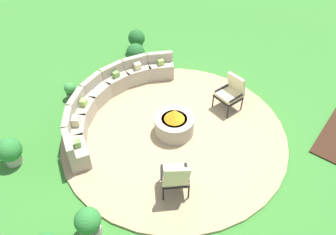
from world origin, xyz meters
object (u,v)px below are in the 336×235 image
Objects in this scene: curved_stone_bench at (109,98)px; potted_plant_5 at (70,90)px; potted_plant_3 at (137,40)px; potted_plant_4 at (88,223)px; potted_plant_1 at (136,54)px; lounge_chair_front_left at (175,176)px; lounge_chair_front_right at (231,92)px; potted_plant_0 at (10,151)px; fire_pit at (174,124)px.

potted_plant_5 is at bearing 107.08° from curved_stone_bench.
potted_plant_4 is at bearing -145.79° from potted_plant_3.
potted_plant_1 reaches higher than potted_plant_4.
lounge_chair_front_left reaches higher than curved_stone_bench.
lounge_chair_front_left is at bearing -22.60° from potted_plant_4.
lounge_chair_front_left is 1.01× the size of lounge_chair_front_right.
potted_plant_3 is (3.83, 4.54, -0.14)m from lounge_chair_front_left.
potted_plant_1 is 2.47m from potted_plant_5.
potted_plant_0 is 4.88m from potted_plant_1.
potted_plant_0 is at bearing -161.70° from potted_plant_5.
potted_plant_3 is 6.77m from potted_plant_4.
potted_plant_4 is at bearing -156.03° from lounge_chair_front_left.
potted_plant_3 is (5.49, 0.99, 0.07)m from potted_plant_0.
lounge_chair_front_right is 1.34× the size of potted_plant_1.
lounge_chair_front_right is 4.09m from potted_plant_3.
lounge_chair_front_left is at bearing -142.22° from fire_pit.
lounge_chair_front_left is (-1.13, -3.14, 0.22)m from curved_stone_bench.
potted_plant_3 is at bearing 10.26° from potted_plant_0.
lounge_chair_front_left is 3.21m from lounge_chair_front_right.
potted_plant_4 reaches higher than potted_plant_5.
potted_plant_4 is (-1.76, 0.73, -0.20)m from lounge_chair_front_left.
fire_pit is at bearing -38.05° from potted_plant_0.
fire_pit is 2.04m from curved_stone_bench.
curved_stone_bench reaches higher than fire_pit.
potted_plant_4 is (-0.11, -2.81, 0.01)m from potted_plant_0.
curved_stone_bench is at bearing -8.31° from potted_plant_0.
curved_stone_bench is at bearing 116.75° from lounge_chair_front_left.
curved_stone_bench is 5.64× the size of potted_plant_3.
lounge_chair_front_right is 4.94m from potted_plant_4.
potted_plant_5 is (-3.07, -0.19, -0.17)m from potted_plant_3.
fire_pit is 3.30m from potted_plant_5.
fire_pit is 3.39m from potted_plant_1.
lounge_chair_front_right is at bearing -90.58° from potted_plant_1.
fire_pit is 1.90× the size of potted_plant_5.
lounge_chair_front_left is 1.43× the size of potted_plant_0.
lounge_chair_front_left is 5.14m from potted_plant_1.
potted_plant_1 reaches higher than potted_plant_5.
lounge_chair_front_right is at bearing -32.25° from potted_plant_0.
potted_plant_3 is (0.63, 0.52, 0.05)m from potted_plant_1.
curved_stone_bench reaches higher than potted_plant_3.
lounge_chair_front_right reaches higher than potted_plant_5.
potted_plant_0 is at bearing 141.95° from fire_pit.
fire_pit reaches higher than potted_plant_1.
potted_plant_0 is 2.81m from potted_plant_4.
lounge_chair_front_right is 1.25× the size of potted_plant_3.
potted_plant_5 is (-0.68, 3.22, -0.06)m from fire_pit.
fire_pit is at bearing -124.94° from potted_plant_3.
potted_plant_3 is at bearing 39.53° from potted_plant_1.
potted_plant_3 reaches higher than fire_pit.
potted_plant_5 is (2.53, 3.61, -0.11)m from potted_plant_4.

